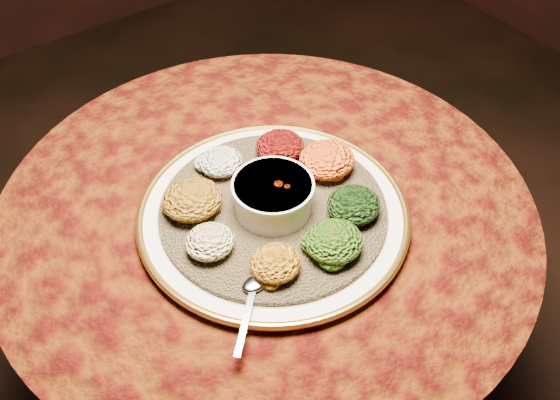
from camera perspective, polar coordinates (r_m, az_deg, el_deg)
table at (r=1.25m, az=-1.18°, el=-6.03°), size 0.96×0.96×0.73m
platter at (r=1.07m, az=-0.63°, el=-1.31°), size 0.57×0.57×0.02m
injera at (r=1.07m, az=-0.63°, el=-0.92°), size 0.43×0.43×0.01m
stew_bowl at (r=1.04m, az=-0.65°, el=0.53°), size 0.14×0.14×0.06m
spoon at (r=0.95m, az=-2.48°, el=-8.15°), size 0.12×0.11×0.01m
portion_ayib at (r=1.12m, az=-5.44°, el=3.52°), size 0.08×0.08×0.04m
portion_kitfo at (r=1.15m, az=-0.01°, el=4.92°), size 0.09×0.09×0.04m
portion_tikil at (r=1.12m, az=4.31°, el=3.69°), size 0.10×0.10×0.05m
portion_gomen at (r=1.04m, az=6.74°, el=-0.46°), size 0.09×0.09×0.04m
portion_mixveg at (r=0.99m, az=4.94°, el=-3.81°), size 0.09×0.09×0.05m
portion_kik at (r=0.96m, az=-0.40°, el=-5.80°), size 0.08×0.08×0.04m
portion_timatim at (r=0.99m, az=-6.42°, el=-3.81°), size 0.08×0.08×0.04m
portion_shiro at (r=1.05m, az=-8.01°, el=0.04°), size 0.10×0.10×0.05m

